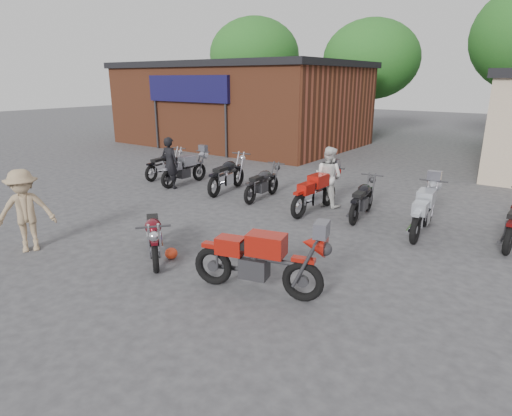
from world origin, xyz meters
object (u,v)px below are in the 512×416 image
Objects in this scene: person_dark at (170,163)px; row_bike_4 at (316,190)px; row_bike_1 at (185,168)px; helmet at (171,253)px; row_bike_2 at (227,173)px; row_bike_0 at (165,163)px; row_bike_3 at (263,181)px; vintage_motorcycle at (154,233)px; sportbike at (259,258)px; row_bike_5 at (363,197)px; row_bike_6 at (424,208)px; person_light at (328,177)px; person_tan at (25,211)px.

person_dark reaches higher than row_bike_4.
helmet is at bearing -136.59° from row_bike_1.
row_bike_2 reaches higher than helmet.
row_bike_0 is 3.09m from row_bike_2.
row_bike_2 is 1.40m from row_bike_3.
person_dark is at bearing 173.18° from vintage_motorcycle.
sportbike reaches higher than row_bike_0.
row_bike_2 is at bearing -86.45° from row_bike_1.
row_bike_4 reaches higher than row_bike_5.
row_bike_3 is at bearing 86.09° from row_bike_4.
vintage_motorcycle is 0.54m from helmet.
sportbike is at bearing 158.45° from row_bike_6.
row_bike_4 is at bearing 116.84° from vintage_motorcycle.
person_dark is 0.91× the size of row_bike_3.
row_bike_6 is (2.81, -0.73, -0.24)m from person_light.
person_tan is 7.00m from row_bike_0.
sportbike is 4.78m from row_bike_6.
row_bike_0 is 6.39m from row_bike_4.
row_bike_1 is at bearing 83.54° from row_bike_6.
sportbike is at bearing -125.41° from row_bike_1.
row_bike_2 reaches higher than row_bike_0.
row_bike_2 is (-2.24, 4.95, 0.06)m from vintage_motorcycle.
row_bike_1 is 1.05× the size of row_bike_5.
row_bike_1 is at bearing 82.70° from row_bike_2.
person_dark is 1.00× the size of person_light.
sportbike is at bearing 175.48° from row_bike_5.
sportbike is 1.18× the size of row_bike_0.
row_bike_2 is at bearing 82.31° from row_bike_6.
row_bike_3 reaches higher than helmet.
row_bike_5 is at bearing -93.69° from row_bike_3.
row_bike_6 is at bearing 169.95° from person_light.
row_bike_0 is 7.59m from row_bike_5.
vintage_motorcycle is 0.96× the size of row_bike_1.
person_light is (0.80, 5.19, 0.72)m from helmet.
row_bike_5 is at bearing -178.61° from person_dark.
person_light is at bearing 118.27° from vintage_motorcycle.
row_bike_4 is at bearing 95.80° from row_bike_5.
person_dark is 0.90× the size of row_bike_5.
person_light reaches higher than vintage_motorcycle.
row_bike_3 is at bearing -173.07° from person_dark.
row_bike_0 is 0.90× the size of row_bike_6.
row_bike_1 is 6.29m from row_bike_5.
helmet is 7.48m from row_bike_0.
person_tan is 0.92× the size of row_bike_0.
vintage_motorcycle reaches higher than helmet.
row_bike_1 is at bearing -108.68° from row_bike_0.
row_bike_5 is (4.50, 0.01, -0.07)m from row_bike_2.
row_bike_3 is at bearing 110.03° from sportbike.
person_dark is 7.90m from row_bike_6.
vintage_motorcycle is 5.82m from person_dark.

